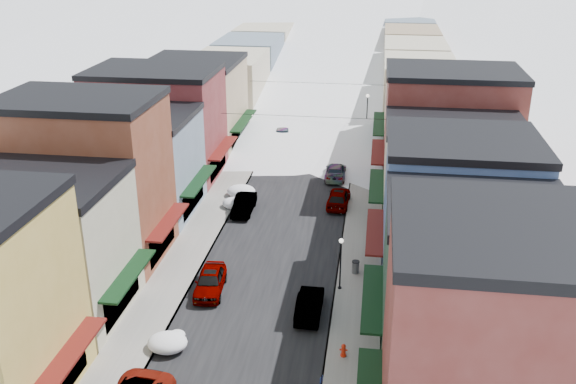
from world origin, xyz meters
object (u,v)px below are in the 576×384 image
(car_silver_sedan, at_px, (210,281))
(fire_hydrant, at_px, (343,351))
(car_green_sedan, at_px, (309,304))
(streetlamp_near, at_px, (341,257))
(trash_can, at_px, (356,267))
(car_dark_hatch, at_px, (244,204))

(car_silver_sedan, xyz_separation_m, fire_hydrant, (9.58, -6.23, -0.28))
(car_green_sedan, xyz_separation_m, fire_hydrant, (2.48, -4.36, -0.22))
(fire_hydrant, height_order, streetlamp_near, streetlamp_near)
(trash_can, xyz_separation_m, streetlamp_near, (-0.98, -2.33, 1.94))
(car_dark_hatch, height_order, fire_hydrant, car_dark_hatch)
(car_green_sedan, bearing_deg, car_silver_sedan, -15.00)
(car_dark_hatch, xyz_separation_m, fire_hydrant, (10.01, -19.78, -0.23))
(car_green_sedan, bearing_deg, streetlamp_near, -118.56)
(car_dark_hatch, height_order, car_green_sedan, car_dark_hatch)
(car_silver_sedan, relative_size, fire_hydrant, 5.84)
(car_dark_hatch, xyz_separation_m, streetlamp_near, (9.29, -12.15, 1.82))
(trash_can, bearing_deg, car_silver_sedan, -159.28)
(car_dark_hatch, bearing_deg, car_silver_sedan, -88.93)
(car_dark_hatch, bearing_deg, fire_hydrant, -63.89)
(car_green_sedan, xyz_separation_m, trash_can, (2.75, 5.60, -0.11))
(car_silver_sedan, relative_size, streetlamp_near, 1.22)
(fire_hydrant, bearing_deg, car_green_sedan, 119.60)
(streetlamp_near, bearing_deg, car_dark_hatch, 127.40)
(car_green_sedan, relative_size, streetlamp_near, 1.17)
(car_green_sedan, bearing_deg, car_dark_hatch, -64.21)
(car_green_sedan, xyz_separation_m, streetlamp_near, (1.76, 3.27, 1.83))
(car_green_sedan, bearing_deg, trash_can, -116.36)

